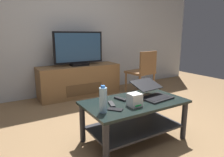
{
  "coord_description": "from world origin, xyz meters",
  "views": [
    {
      "loc": [
        -1.29,
        -1.57,
        1.16
      ],
      "look_at": [
        -0.01,
        0.55,
        0.61
      ],
      "focal_mm": 31.86,
      "sensor_mm": 36.0,
      "label": 1
    }
  ],
  "objects_px": {
    "media_cabinet": "(80,80)",
    "soundbar_remote": "(120,99)",
    "laptop": "(152,92)",
    "cell_phone": "(115,109)",
    "tv_remote": "(112,104)",
    "router_box": "(135,100)",
    "television": "(79,49)",
    "water_bottle_near": "(103,100)",
    "coffee_table": "(134,113)",
    "dining_chair": "(143,70)"
  },
  "relations": [
    {
      "from": "cell_phone",
      "to": "soundbar_remote",
      "type": "relative_size",
      "value": 0.88
    },
    {
      "from": "media_cabinet",
      "to": "water_bottle_near",
      "type": "distance_m",
      "value": 2.09
    },
    {
      "from": "coffee_table",
      "to": "dining_chair",
      "type": "height_order",
      "value": "dining_chair"
    },
    {
      "from": "media_cabinet",
      "to": "router_box",
      "type": "height_order",
      "value": "router_box"
    },
    {
      "from": "television",
      "to": "router_box",
      "type": "height_order",
      "value": "television"
    },
    {
      "from": "dining_chair",
      "to": "laptop",
      "type": "distance_m",
      "value": 1.55
    },
    {
      "from": "television",
      "to": "tv_remote",
      "type": "height_order",
      "value": "television"
    },
    {
      "from": "router_box",
      "to": "media_cabinet",
      "type": "bearing_deg",
      "value": 83.85
    },
    {
      "from": "router_box",
      "to": "tv_remote",
      "type": "relative_size",
      "value": 0.81
    },
    {
      "from": "coffee_table",
      "to": "cell_phone",
      "type": "bearing_deg",
      "value": -159.93
    },
    {
      "from": "television",
      "to": "router_box",
      "type": "xyz_separation_m",
      "value": [
        -0.22,
        -1.99,
        -0.36
      ]
    },
    {
      "from": "dining_chair",
      "to": "tv_remote",
      "type": "bearing_deg",
      "value": -139.23
    },
    {
      "from": "router_box",
      "to": "cell_phone",
      "type": "height_order",
      "value": "router_box"
    },
    {
      "from": "media_cabinet",
      "to": "tv_remote",
      "type": "distance_m",
      "value": 1.92
    },
    {
      "from": "coffee_table",
      "to": "television",
      "type": "height_order",
      "value": "television"
    },
    {
      "from": "router_box",
      "to": "soundbar_remote",
      "type": "relative_size",
      "value": 0.81
    },
    {
      "from": "dining_chair",
      "to": "water_bottle_near",
      "type": "bearing_deg",
      "value": -139.58
    },
    {
      "from": "dining_chair",
      "to": "router_box",
      "type": "height_order",
      "value": "dining_chair"
    },
    {
      "from": "media_cabinet",
      "to": "router_box",
      "type": "xyz_separation_m",
      "value": [
        -0.22,
        -2.01,
        0.23
      ]
    },
    {
      "from": "cell_phone",
      "to": "tv_remote",
      "type": "distance_m",
      "value": 0.14
    },
    {
      "from": "media_cabinet",
      "to": "cell_phone",
      "type": "xyz_separation_m",
      "value": [
        -0.44,
        -2.0,
        0.17
      ]
    },
    {
      "from": "laptop",
      "to": "tv_remote",
      "type": "bearing_deg",
      "value": 178.18
    },
    {
      "from": "laptop",
      "to": "cell_phone",
      "type": "height_order",
      "value": "laptop"
    },
    {
      "from": "cell_phone",
      "to": "soundbar_remote",
      "type": "xyz_separation_m",
      "value": [
        0.21,
        0.22,
        0.01
      ]
    },
    {
      "from": "router_box",
      "to": "tv_remote",
      "type": "distance_m",
      "value": 0.24
    },
    {
      "from": "television",
      "to": "water_bottle_near",
      "type": "height_order",
      "value": "television"
    },
    {
      "from": "laptop",
      "to": "cell_phone",
      "type": "bearing_deg",
      "value": -168.47
    },
    {
      "from": "water_bottle_near",
      "to": "tv_remote",
      "type": "relative_size",
      "value": 1.58
    },
    {
      "from": "cell_phone",
      "to": "laptop",
      "type": "bearing_deg",
      "value": -28.44
    },
    {
      "from": "coffee_table",
      "to": "television",
      "type": "distance_m",
      "value": 1.95
    },
    {
      "from": "media_cabinet",
      "to": "dining_chair",
      "type": "bearing_deg",
      "value": -31.36
    },
    {
      "from": "media_cabinet",
      "to": "soundbar_remote",
      "type": "height_order",
      "value": "media_cabinet"
    },
    {
      "from": "television",
      "to": "router_box",
      "type": "relative_size",
      "value": 7.23
    },
    {
      "from": "tv_remote",
      "to": "water_bottle_near",
      "type": "bearing_deg",
      "value": -124.7
    },
    {
      "from": "laptop",
      "to": "soundbar_remote",
      "type": "height_order",
      "value": "laptop"
    },
    {
      "from": "media_cabinet",
      "to": "soundbar_remote",
      "type": "xyz_separation_m",
      "value": [
        -0.23,
        -1.78,
        0.17
      ]
    },
    {
      "from": "router_box",
      "to": "soundbar_remote",
      "type": "distance_m",
      "value": 0.24
    },
    {
      "from": "media_cabinet",
      "to": "dining_chair",
      "type": "relative_size",
      "value": 1.78
    },
    {
      "from": "water_bottle_near",
      "to": "laptop",
      "type": "bearing_deg",
      "value": 8.77
    },
    {
      "from": "laptop",
      "to": "water_bottle_near",
      "type": "xyz_separation_m",
      "value": [
        -0.69,
        -0.11,
        0.06
      ]
    },
    {
      "from": "television",
      "to": "dining_chair",
      "type": "bearing_deg",
      "value": -30.47
    },
    {
      "from": "tv_remote",
      "to": "dining_chair",
      "type": "bearing_deg",
      "value": 58.86
    },
    {
      "from": "router_box",
      "to": "water_bottle_near",
      "type": "height_order",
      "value": "water_bottle_near"
    },
    {
      "from": "coffee_table",
      "to": "laptop",
      "type": "bearing_deg",
      "value": -0.13
    },
    {
      "from": "media_cabinet",
      "to": "dining_chair",
      "type": "xyz_separation_m",
      "value": [
        1.04,
        -0.63,
        0.2
      ]
    },
    {
      "from": "dining_chair",
      "to": "laptop",
      "type": "height_order",
      "value": "dining_chair"
    },
    {
      "from": "dining_chair",
      "to": "laptop",
      "type": "bearing_deg",
      "value": -125.92
    },
    {
      "from": "television",
      "to": "coffee_table",
      "type": "bearing_deg",
      "value": -93.72
    },
    {
      "from": "soundbar_remote",
      "to": "television",
      "type": "bearing_deg",
      "value": 69.66
    },
    {
      "from": "cell_phone",
      "to": "tv_remote",
      "type": "xyz_separation_m",
      "value": [
        0.04,
        0.13,
        0.01
      ]
    }
  ]
}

